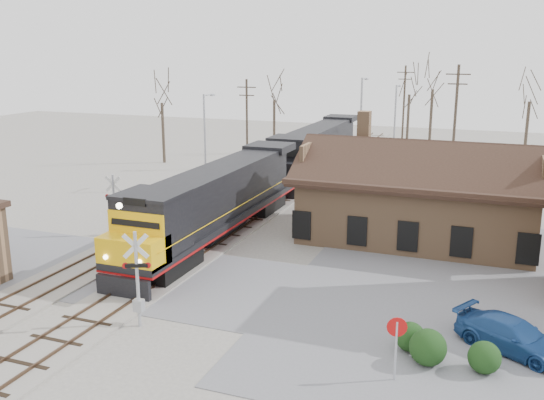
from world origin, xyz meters
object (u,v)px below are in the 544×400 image
(depot, at_px, (418,202))
(locomotive_trailing, at_px, (315,150))
(locomotive_lead, at_px, (214,202))
(parked_car, at_px, (512,336))

(depot, xyz_separation_m, locomotive_trailing, (-11.99, 16.81, 0.11))
(depot, xyz_separation_m, locomotive_lead, (-11.99, -5.02, 0.11))
(depot, bearing_deg, locomotive_lead, -157.26)
(locomotive_trailing, height_order, parked_car, locomotive_trailing)
(parked_car, bearing_deg, depot, 51.01)
(locomotive_trailing, xyz_separation_m, parked_car, (17.70, -30.82, -1.84))
(depot, bearing_deg, locomotive_trailing, 125.49)
(parked_car, bearing_deg, locomotive_trailing, 58.69)
(locomotive_lead, height_order, parked_car, locomotive_lead)
(locomotive_lead, bearing_deg, depot, 22.74)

